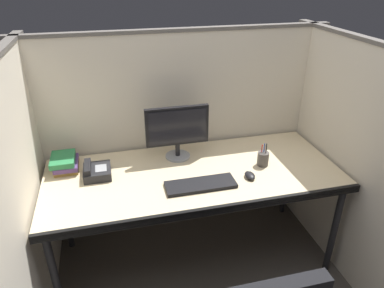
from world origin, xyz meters
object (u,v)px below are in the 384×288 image
Objects in this scene: monitor_center at (177,129)px; desk_phone at (96,171)px; computer_mouse at (250,175)px; desk at (194,179)px; keyboard_main at (201,185)px; pen_cup at (263,159)px; book_stack at (65,163)px.

desk_phone is at bearing -168.30° from monitor_center.
desk is at bearing 156.88° from computer_mouse.
monitor_center is 0.57m from computer_mouse.
keyboard_main is at bearing -177.02° from computer_mouse.
monitor_center reaches higher than desk_phone.
desk is at bearing 91.43° from keyboard_main.
desk_phone is at bearing 173.19° from pen_cup.
pen_cup is 0.73× the size of book_stack.
desk is 0.63m from desk_phone.
keyboard_main is 0.49m from pen_cup.
keyboard_main is 1.91× the size of book_stack.
desk_phone reaches higher than desk.
desk is at bearing -75.39° from monitor_center.
monitor_center is 2.62× the size of pen_cup.
monitor_center reaches higher than computer_mouse.
pen_cup reaches higher than computer_mouse.
desk is 0.48m from pen_cup.
pen_cup is at bearing -24.69° from monitor_center.
computer_mouse is at bearing -43.79° from monitor_center.
pen_cup is (0.47, 0.14, 0.04)m from keyboard_main.
desk is 11.57× the size of pen_cup.
monitor_center is (-0.06, 0.23, 0.27)m from desk.
monitor_center is 2.26× the size of desk_phone.
book_stack is at bearing 178.52° from monitor_center.
desk is 0.85m from book_stack.
keyboard_main is 2.26× the size of desk_phone.
book_stack reaches higher than computer_mouse.
computer_mouse is at bearing -18.98° from book_stack.
keyboard_main is 4.48× the size of computer_mouse.
computer_mouse is at bearing -23.12° from desk.
pen_cup is at bearing -1.47° from desk.
desk is 4.42× the size of monitor_center.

